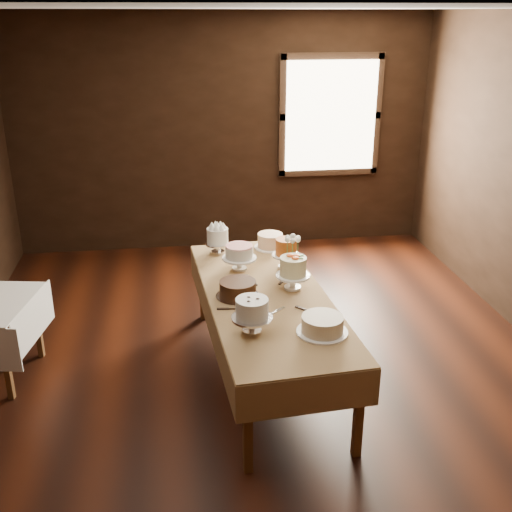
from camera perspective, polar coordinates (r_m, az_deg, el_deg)
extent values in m
cube|color=black|center=(5.17, 0.32, -10.65)|extent=(5.00, 6.00, 0.01)
cube|color=beige|center=(4.35, 0.40, 22.16)|extent=(5.00, 6.00, 0.01)
cube|color=black|center=(7.46, -3.08, 11.24)|extent=(5.00, 0.02, 2.80)
cube|color=#FFEABF|center=(7.59, 7.00, 12.83)|extent=(1.10, 0.05, 1.30)
cube|color=#4A2C14|center=(4.01, -0.78, -15.88)|extent=(0.06, 0.06, 0.65)
cube|color=#4A2C14|center=(5.85, -5.01, -2.96)|extent=(0.06, 0.06, 0.65)
cube|color=#4A2C14|center=(4.19, 9.56, -14.35)|extent=(0.06, 0.06, 0.65)
cube|color=#4A2C14|center=(5.98, 2.07, -2.33)|extent=(0.06, 0.06, 0.65)
cube|color=#4A2C14|center=(4.79, 0.98, -3.95)|extent=(1.02, 2.34, 0.04)
cube|color=#A78459|center=(4.77, 0.98, -3.66)|extent=(1.08, 2.41, 0.01)
cube|color=#4A2C14|center=(5.04, -22.30, -9.29)|extent=(0.05, 0.05, 0.61)
cube|color=#4A2C14|center=(5.53, -19.75, -6.05)|extent=(0.05, 0.05, 0.61)
cylinder|color=silver|center=(5.57, -3.59, 0.84)|extent=(0.23, 0.23, 0.11)
cylinder|color=silver|center=(5.53, -3.62, 2.03)|extent=(0.22, 0.22, 0.13)
cylinder|color=white|center=(5.70, 1.32, 0.83)|extent=(0.30, 0.30, 0.01)
cylinder|color=beige|center=(5.67, 1.33, 1.48)|extent=(0.29, 0.29, 0.13)
cylinder|color=white|center=(5.20, -1.57, -0.63)|extent=(0.29, 0.29, 0.12)
cylinder|color=silver|center=(5.16, -1.58, 0.51)|extent=(0.33, 0.33, 0.10)
cylinder|color=white|center=(5.24, 2.80, -0.42)|extent=(0.24, 0.24, 0.14)
cylinder|color=#B55419|center=(5.19, 2.83, 0.98)|extent=(0.25, 0.25, 0.14)
cylinder|color=silver|center=(4.73, -1.70, -3.79)|extent=(0.34, 0.34, 0.01)
cylinder|color=#32190A|center=(4.70, -1.71, -3.06)|extent=(0.35, 0.35, 0.12)
cylinder|color=white|center=(4.85, 3.45, -2.34)|extent=(0.27, 0.27, 0.13)
cylinder|color=beige|center=(4.80, 3.49, -0.83)|extent=(0.23, 0.23, 0.15)
cylinder|color=silver|center=(4.21, -0.37, -6.34)|extent=(0.29, 0.29, 0.13)
cylinder|color=silver|center=(4.15, -0.38, -4.75)|extent=(0.26, 0.26, 0.13)
cylinder|color=white|center=(4.25, 6.19, -7.07)|extent=(0.36, 0.36, 0.01)
cylinder|color=beige|center=(4.22, 6.22, -6.34)|extent=(0.30, 0.30, 0.11)
cube|color=silver|center=(4.52, 2.04, -5.09)|extent=(0.20, 0.17, 0.01)
cube|color=silver|center=(4.50, 5.43, -5.34)|extent=(0.18, 0.19, 0.01)
cube|color=silver|center=(5.05, -0.63, -2.06)|extent=(0.08, 0.24, 0.01)
cube|color=silver|center=(5.07, 2.94, -1.98)|extent=(0.15, 0.21, 0.01)
cube|color=silver|center=(4.54, -1.59, -4.97)|extent=(0.24, 0.05, 0.01)
imported|color=#2D2823|center=(5.09, 3.39, -1.05)|extent=(0.19, 0.19, 0.14)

